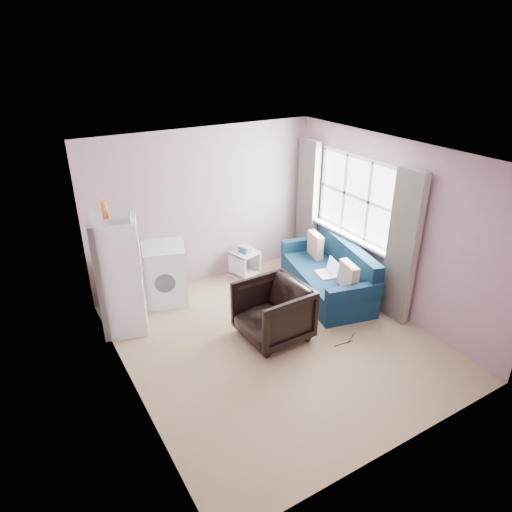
{
  "coord_description": "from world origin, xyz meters",
  "views": [
    {
      "loc": [
        -2.79,
        -4.2,
        3.67
      ],
      "look_at": [
        0.05,
        0.6,
        1.0
      ],
      "focal_mm": 32.0,
      "sensor_mm": 36.0,
      "label": 1
    }
  ],
  "objects_px": {
    "fridge": "(120,275)",
    "sofa": "(330,276)",
    "side_table": "(245,262)",
    "armchair": "(273,310)",
    "washing_machine": "(165,272)"
  },
  "relations": [
    {
      "from": "sofa",
      "to": "armchair",
      "type": "bearing_deg",
      "value": -145.96
    },
    {
      "from": "fridge",
      "to": "side_table",
      "type": "distance_m",
      "value": 2.33
    },
    {
      "from": "washing_machine",
      "to": "sofa",
      "type": "relative_size",
      "value": 0.45
    },
    {
      "from": "sofa",
      "to": "side_table",
      "type": "bearing_deg",
      "value": 138.07
    },
    {
      "from": "fridge",
      "to": "sofa",
      "type": "xyz_separation_m",
      "value": [
        3.04,
        -0.68,
        -0.53
      ]
    },
    {
      "from": "armchair",
      "to": "washing_machine",
      "type": "bearing_deg",
      "value": -153.62
    },
    {
      "from": "armchair",
      "to": "sofa",
      "type": "xyz_separation_m",
      "value": [
        1.4,
        0.54,
        -0.13
      ]
    },
    {
      "from": "armchair",
      "to": "sofa",
      "type": "bearing_deg",
      "value": 109.33
    },
    {
      "from": "side_table",
      "to": "armchair",
      "type": "bearing_deg",
      "value": -107.59
    },
    {
      "from": "armchair",
      "to": "fridge",
      "type": "distance_m",
      "value": 2.08
    },
    {
      "from": "fridge",
      "to": "sofa",
      "type": "bearing_deg",
      "value": 4.81
    },
    {
      "from": "fridge",
      "to": "washing_machine",
      "type": "bearing_deg",
      "value": 48.18
    },
    {
      "from": "washing_machine",
      "to": "side_table",
      "type": "relative_size",
      "value": 1.67
    },
    {
      "from": "armchair",
      "to": "washing_machine",
      "type": "height_order",
      "value": "washing_machine"
    },
    {
      "from": "sofa",
      "to": "washing_machine",
      "type": "bearing_deg",
      "value": 166.91
    }
  ]
}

